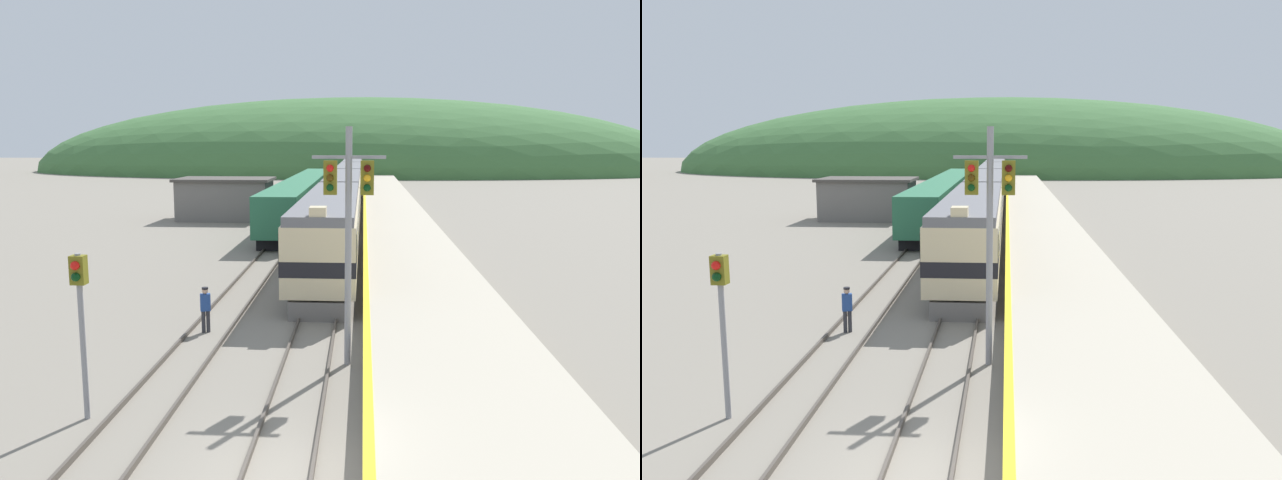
{
  "view_description": "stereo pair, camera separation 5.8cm",
  "coord_description": "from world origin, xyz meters",
  "views": [
    {
      "loc": [
        1.71,
        -11.76,
        6.88
      ],
      "look_at": [
        -0.25,
        16.5,
        2.4
      ],
      "focal_mm": 35.0,
      "sensor_mm": 36.0,
      "label": 1
    },
    {
      "loc": [
        1.77,
        -11.76,
        6.88
      ],
      "look_at": [
        -0.25,
        16.5,
        2.4
      ],
      "focal_mm": 35.0,
      "sensor_mm": 36.0,
      "label": 2
    }
  ],
  "objects": [
    {
      "name": "track_main",
      "position": [
        0.0,
        70.0,
        0.08
      ],
      "size": [
        1.52,
        180.0,
        0.16
      ],
      "color": "#4C443D",
      "rests_on": "ground"
    },
    {
      "name": "track_siding",
      "position": [
        -3.82,
        70.0,
        0.08
      ],
      "size": [
        1.52,
        180.0,
        0.16
      ],
      "color": "#4C443D",
      "rests_on": "ground"
    },
    {
      "name": "platform",
      "position": [
        4.42,
        50.0,
        0.46
      ],
      "size": [
        5.34,
        140.0,
        0.94
      ],
      "color": "#B2A893",
      "rests_on": "ground"
    },
    {
      "name": "distant_hills",
      "position": [
        0.0,
        134.46,
        0.0
      ],
      "size": [
        150.04,
        67.52,
        33.6
      ],
      "color": "#3D6B38",
      "rests_on": "ground"
    },
    {
      "name": "station_shed",
      "position": [
        -10.54,
        43.06,
        1.86
      ],
      "size": [
        8.4,
        5.53,
        3.68
      ],
      "color": "slate",
      "rests_on": "ground"
    },
    {
      "name": "express_train_lead_car",
      "position": [
        0.0,
        21.4,
        2.22
      ],
      "size": [
        2.99,
        20.54,
        4.42
      ],
      "color": "black",
      "rests_on": "ground"
    },
    {
      "name": "carriage_second",
      "position": [
        0.0,
        43.36,
        2.21
      ],
      "size": [
        2.98,
        21.15,
        4.06
      ],
      "color": "black",
      "rests_on": "ground"
    },
    {
      "name": "carriage_third",
      "position": [
        0.0,
        65.39,
        2.21
      ],
      "size": [
        2.98,
        21.15,
        4.06
      ],
      "color": "black",
      "rests_on": "ground"
    },
    {
      "name": "carriage_fourth",
      "position": [
        0.0,
        87.42,
        2.21
      ],
      "size": [
        2.98,
        21.15,
        4.06
      ],
      "color": "black",
      "rests_on": "ground"
    },
    {
      "name": "carriage_fifth",
      "position": [
        0.0,
        109.45,
        2.21
      ],
      "size": [
        2.98,
        21.15,
        4.06
      ],
      "color": "black",
      "rests_on": "ground"
    },
    {
      "name": "siding_train",
      "position": [
        -3.82,
        46.5,
        1.82
      ],
      "size": [
        2.9,
        40.81,
        3.51
      ],
      "color": "black",
      "rests_on": "ground"
    },
    {
      "name": "signal_mast_main",
      "position": [
        1.28,
        6.88,
        4.8
      ],
      "size": [
        2.2,
        0.42,
        7.32
      ],
      "color": "gray",
      "rests_on": "ground"
    },
    {
      "name": "signal_post_siding",
      "position": [
        -5.15,
        2.55,
        3.01
      ],
      "size": [
        0.36,
        0.42,
        4.21
      ],
      "color": "gray",
      "rests_on": "ground"
    },
    {
      "name": "track_worker",
      "position": [
        -3.95,
        9.83,
        0.95
      ],
      "size": [
        0.41,
        0.32,
        1.68
      ],
      "color": "#2D2D33",
      "rests_on": "ground"
    }
  ]
}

